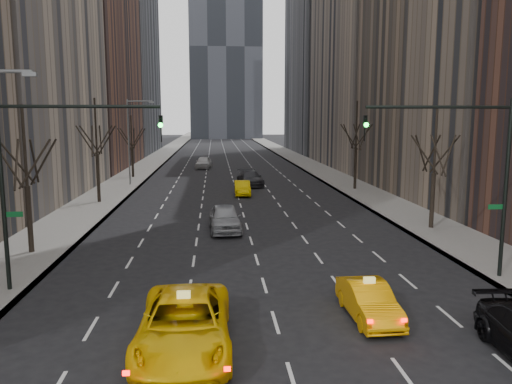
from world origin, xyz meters
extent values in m
cube|color=slate|center=(-12.25, 70.00, 0.07)|extent=(4.50, 320.00, 0.15)
cube|color=slate|center=(12.25, 70.00, 0.07)|extent=(4.50, 320.00, 0.15)
cube|color=brown|center=(-21.50, 66.00, 22.00)|extent=(14.00, 28.00, 44.00)
cube|color=#5E5E63|center=(-21.50, 96.00, 30.00)|extent=(14.00, 30.00, 60.00)
cube|color=#5E5E63|center=(21.50, 95.00, 29.00)|extent=(14.00, 30.00, 58.00)
cylinder|color=black|center=(-12.00, 18.00, 1.93)|extent=(0.28, 0.28, 3.57)
cylinder|color=black|center=(-12.00, 18.00, 5.84)|extent=(0.16, 0.16, 4.25)
cylinder|color=black|center=(-11.85, 18.85, 4.95)|extent=(0.42, 1.80, 2.52)
cylinder|color=black|center=(-11.19, 18.29, 4.95)|extent=(1.74, 0.72, 2.52)
cylinder|color=black|center=(-11.34, 17.45, 4.95)|extent=(1.46, 1.25, 2.52)
cylinder|color=black|center=(-12.15, 17.15, 4.95)|extent=(0.42, 1.80, 2.52)
cylinder|color=black|center=(-12.81, 17.71, 4.95)|extent=(1.74, 0.72, 2.52)
cylinder|color=black|center=(-12.66, 18.55, 4.95)|extent=(1.46, 1.25, 2.52)
cylinder|color=black|center=(-12.00, 34.00, 2.15)|extent=(0.28, 0.28, 3.99)
cylinder|color=black|center=(-12.00, 34.00, 6.52)|extent=(0.16, 0.16, 4.75)
cylinder|color=black|center=(-11.85, 34.85, 5.37)|extent=(0.42, 1.80, 2.52)
cylinder|color=black|center=(-11.19, 34.29, 5.37)|extent=(1.74, 0.72, 2.52)
cylinder|color=black|center=(-11.34, 33.45, 5.37)|extent=(1.46, 1.25, 2.52)
cylinder|color=black|center=(-12.15, 33.15, 5.37)|extent=(0.42, 1.80, 2.52)
cylinder|color=black|center=(-12.81, 33.71, 5.37)|extent=(1.74, 0.72, 2.52)
cylinder|color=black|center=(-12.66, 34.55, 5.37)|extent=(1.46, 1.25, 2.52)
cylinder|color=black|center=(-12.00, 52.00, 1.83)|extent=(0.28, 0.28, 3.36)
cylinder|color=black|center=(-12.00, 52.00, 5.51)|extent=(0.16, 0.16, 4.00)
cylinder|color=black|center=(-11.85, 52.85, 4.74)|extent=(0.42, 1.80, 2.52)
cylinder|color=black|center=(-11.19, 52.29, 4.74)|extent=(1.74, 0.72, 2.52)
cylinder|color=black|center=(-11.34, 51.45, 4.74)|extent=(1.46, 1.25, 2.52)
cylinder|color=black|center=(-12.15, 51.15, 4.74)|extent=(0.42, 1.80, 2.52)
cylinder|color=black|center=(-12.81, 51.71, 4.74)|extent=(1.74, 0.72, 2.52)
cylinder|color=black|center=(-12.66, 52.55, 4.74)|extent=(1.46, 1.25, 2.52)
cylinder|color=black|center=(12.00, 22.00, 1.93)|extent=(0.28, 0.28, 3.57)
cylinder|color=black|center=(12.00, 22.00, 5.84)|extent=(0.16, 0.16, 4.25)
cylinder|color=black|center=(12.15, 22.85, 4.95)|extent=(0.42, 1.80, 2.52)
cylinder|color=black|center=(12.81, 22.29, 4.95)|extent=(1.74, 0.72, 2.52)
cylinder|color=black|center=(12.66, 21.45, 4.95)|extent=(1.46, 1.25, 2.52)
cylinder|color=black|center=(11.85, 21.15, 4.95)|extent=(0.42, 1.80, 2.52)
cylinder|color=black|center=(11.19, 21.71, 4.95)|extent=(1.74, 0.72, 2.52)
cylinder|color=black|center=(11.34, 22.55, 4.95)|extent=(1.46, 1.25, 2.52)
cylinder|color=black|center=(12.00, 40.00, 2.15)|extent=(0.28, 0.28, 3.99)
cylinder|color=black|center=(12.00, 40.00, 6.52)|extent=(0.16, 0.16, 4.75)
cylinder|color=black|center=(12.15, 40.85, 5.37)|extent=(0.42, 1.80, 2.52)
cylinder|color=black|center=(12.81, 40.29, 5.37)|extent=(1.74, 0.72, 2.52)
cylinder|color=black|center=(12.66, 39.45, 5.37)|extent=(1.46, 1.25, 2.52)
cylinder|color=black|center=(11.85, 39.15, 5.37)|extent=(0.42, 1.80, 2.52)
cylinder|color=black|center=(11.19, 39.71, 5.37)|extent=(1.74, 0.72, 2.52)
cylinder|color=black|center=(11.34, 40.55, 5.37)|extent=(1.46, 1.25, 2.52)
cylinder|color=black|center=(-10.80, 12.00, 4.15)|extent=(0.18, 0.18, 8.00)
cylinder|color=black|center=(-7.55, 12.00, 7.75)|extent=(6.50, 0.14, 0.14)
imported|color=black|center=(-4.30, 12.00, 6.85)|extent=(0.18, 0.22, 1.10)
sphere|color=#0CFF33|center=(-4.30, 11.82, 7.00)|extent=(0.20, 0.20, 0.20)
cube|color=#0C5926|center=(-10.40, 12.00, 3.35)|extent=(0.70, 0.04, 0.22)
cylinder|color=black|center=(10.80, 12.00, 4.15)|extent=(0.18, 0.18, 8.00)
cylinder|color=black|center=(7.55, 12.00, 7.75)|extent=(6.50, 0.14, 0.14)
imported|color=black|center=(4.30, 12.00, 6.85)|extent=(0.18, 0.22, 1.10)
sphere|color=#0CFF33|center=(4.30, 11.82, 7.00)|extent=(0.20, 0.20, 0.20)
cube|color=#0C5926|center=(10.40, 12.00, 3.35)|extent=(0.70, 0.04, 0.22)
cube|color=slate|center=(-8.70, 10.00, 8.85)|extent=(0.50, 0.22, 0.15)
cylinder|color=slate|center=(-11.20, 45.00, 4.65)|extent=(0.16, 0.16, 9.00)
cylinder|color=slate|center=(-9.90, 45.00, 8.95)|extent=(2.60, 0.14, 0.14)
cube|color=slate|center=(-8.70, 45.00, 8.85)|extent=(0.50, 0.22, 0.15)
imported|color=#FFC705|center=(-3.12, 6.04, 0.87)|extent=(2.91, 6.28, 1.74)
imported|color=#FBA205|center=(3.45, 8.08, 0.67)|extent=(1.54, 4.11, 1.34)
imported|color=#919398|center=(-1.50, 22.80, 0.84)|extent=(2.20, 5.04, 1.69)
imported|color=yellow|center=(0.45, 37.59, 0.67)|extent=(1.46, 4.11, 1.35)
imported|color=#28292D|center=(1.66, 44.10, 0.81)|extent=(2.88, 5.78, 1.61)
imported|color=silver|center=(-3.72, 62.81, 0.86)|extent=(2.48, 5.19, 1.71)
camera|label=1|loc=(-2.10, -8.97, 7.34)|focal=35.00mm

